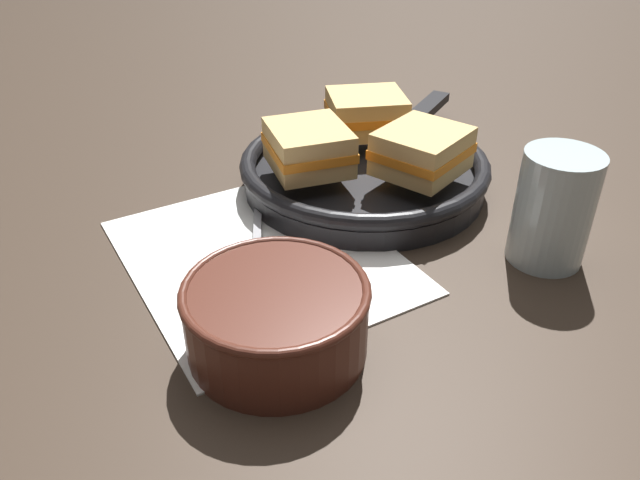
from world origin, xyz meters
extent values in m
plane|color=#382B21|center=(0.00, 0.00, 0.00)|extent=(4.00, 4.00, 0.00)
cube|color=white|center=(0.00, -0.03, 0.00)|extent=(0.31, 0.28, 0.00)
cylinder|color=#4C2319|center=(0.12, -0.09, 0.03)|extent=(0.14, 0.14, 0.06)
cylinder|color=#DB5B1E|center=(0.12, -0.09, 0.05)|extent=(0.12, 0.12, 0.01)
torus|color=#4C2319|center=(0.12, -0.09, 0.06)|extent=(0.15, 0.15, 0.01)
cube|color=#9E9EA3|center=(-0.02, -0.02, 0.01)|extent=(0.10, 0.08, 0.01)
ellipsoid|color=#9E9EA3|center=(0.06, -0.07, 0.01)|extent=(0.06, 0.06, 0.01)
cylinder|color=black|center=(-0.04, 0.14, 0.01)|extent=(0.27, 0.27, 0.02)
torus|color=black|center=(-0.04, 0.14, 0.03)|extent=(0.28, 0.28, 0.02)
cube|color=black|center=(-0.12, 0.33, 0.03)|extent=(0.07, 0.12, 0.01)
cube|color=#DBB26B|center=(-0.09, 0.19, 0.05)|extent=(0.11, 0.12, 0.02)
cube|color=orange|center=(-0.09, 0.19, 0.07)|extent=(0.12, 0.12, 0.01)
cube|color=#DBB26B|center=(-0.09, 0.19, 0.08)|extent=(0.11, 0.12, 0.02)
cube|color=#DBB26B|center=(-0.06, 0.08, 0.05)|extent=(0.11, 0.10, 0.02)
cube|color=orange|center=(-0.06, 0.08, 0.07)|extent=(0.11, 0.11, 0.01)
cube|color=#DBB26B|center=(-0.06, 0.08, 0.08)|extent=(0.11, 0.10, 0.02)
cube|color=#DBB26B|center=(0.02, 0.16, 0.05)|extent=(0.10, 0.10, 0.02)
cube|color=orange|center=(0.02, 0.16, 0.07)|extent=(0.10, 0.11, 0.01)
cube|color=#DBB26B|center=(0.02, 0.16, 0.08)|extent=(0.10, 0.10, 0.02)
cylinder|color=silver|center=(0.17, 0.18, 0.05)|extent=(0.07, 0.07, 0.11)
camera|label=1|loc=(0.43, -0.30, 0.34)|focal=35.00mm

